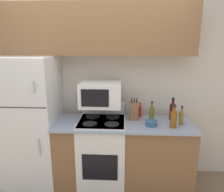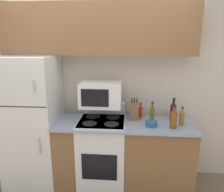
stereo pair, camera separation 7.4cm
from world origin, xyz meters
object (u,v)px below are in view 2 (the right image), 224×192
(bowl, at_px, (151,123))
(bottle_whiskey, at_px, (174,119))
(bottle_vinegar, at_px, (182,118))
(stove, at_px, (102,153))
(bottle_wine_red, at_px, (173,112))
(knife_block, at_px, (134,111))
(bottle_olive_oil, at_px, (152,113))
(bottle_hot_sauce, at_px, (141,112))
(refrigerator, at_px, (33,122))
(microwave, at_px, (101,94))

(bowl, distance_m, bottle_whiskey, 0.27)
(bottle_whiskey, bearing_deg, bottle_vinegar, 39.70)
(stove, distance_m, bottle_wine_red, 1.08)
(stove, xyz_separation_m, knife_block, (0.42, 0.11, 0.56))
(bottle_vinegar, bearing_deg, bottle_olive_oil, 161.22)
(bottle_whiskey, distance_m, bottle_wine_red, 0.27)
(bottle_vinegar, bearing_deg, bowl, -170.88)
(bottle_vinegar, relative_size, bottle_whiskey, 0.86)
(bottle_hot_sauce, relative_size, bottle_wine_red, 0.67)
(refrigerator, height_order, bottle_olive_oil, refrigerator)
(bottle_vinegar, xyz_separation_m, bottle_hot_sauce, (-0.49, 0.25, -0.02))
(stove, relative_size, knife_block, 3.78)
(refrigerator, bearing_deg, bottle_olive_oil, 0.91)
(knife_block, xyz_separation_m, bottle_vinegar, (0.58, -0.15, -0.03))
(stove, xyz_separation_m, bottle_olive_oil, (0.64, 0.08, 0.54))
(microwave, bearing_deg, stove, -77.67)
(bottle_olive_oil, relative_size, bottle_wine_red, 0.87)
(refrigerator, distance_m, bottle_vinegar, 1.96)
(bottle_whiskey, bearing_deg, bottle_olive_oil, 136.82)
(bowl, relative_size, bottle_wine_red, 0.51)
(stove, height_order, knife_block, knife_block)
(microwave, height_order, bowl, microwave)
(microwave, bearing_deg, bottle_vinegar, -7.34)
(bottle_hot_sauce, bearing_deg, bottle_wine_red, -11.20)
(refrigerator, height_order, bottle_whiskey, refrigerator)
(stove, xyz_separation_m, bottle_hot_sauce, (0.50, 0.21, 0.52))
(bowl, xyz_separation_m, bottle_hot_sauce, (-0.12, 0.31, 0.04))
(bottle_whiskey, bearing_deg, knife_block, 151.53)
(bottle_vinegar, distance_m, bottle_hot_sauce, 0.55)
(bowl, height_order, bottle_hot_sauce, bottle_hot_sauce)
(stove, relative_size, microwave, 2.11)
(refrigerator, bearing_deg, bowl, -5.57)
(knife_block, height_order, bottle_vinegar, knife_block)
(bottle_olive_oil, bearing_deg, bottle_vinegar, -18.78)
(bottle_vinegar, bearing_deg, stove, 177.84)
(refrigerator, distance_m, bottle_hot_sauce, 1.47)
(microwave, height_order, bottle_hot_sauce, microwave)
(bottle_wine_red, bearing_deg, microwave, -177.76)
(microwave, xyz_separation_m, bowl, (0.64, -0.19, -0.31))
(stove, relative_size, bottle_hot_sauce, 5.58)
(microwave, relative_size, bottle_wine_red, 1.76)
(stove, bearing_deg, bottle_vinegar, -2.16)
(refrigerator, relative_size, bowl, 11.52)
(stove, relative_size, bottle_whiskey, 3.98)
(microwave, relative_size, bottle_hot_sauce, 2.64)
(stove, height_order, bottle_olive_oil, bottle_olive_oil)
(bowl, height_order, bottle_vinegar, bottle_vinegar)
(bottle_wine_red, bearing_deg, knife_block, -178.20)
(microwave, bearing_deg, refrigerator, -177.72)
(microwave, xyz_separation_m, knife_block, (0.44, 0.02, -0.22))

